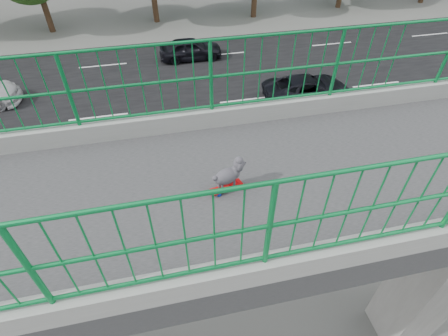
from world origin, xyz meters
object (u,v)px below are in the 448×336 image
(skateboard, at_px, (227,188))
(poodle, at_px, (228,174))
(car_4, at_px, (191,49))
(car_2, at_px, (307,88))
(car_1, at_px, (105,149))
(car_5, at_px, (309,171))
(car_0, at_px, (73,211))

(skateboard, bearing_deg, poodle, 90.00)
(car_4, bearing_deg, car_2, -139.27)
(skateboard, distance_m, car_2, 15.83)
(skateboard, height_order, car_2, skateboard)
(poodle, height_order, car_1, poodle)
(car_1, relative_size, car_4, 1.19)
(poodle, height_order, car_5, poodle)
(car_5, bearing_deg, car_2, 158.33)
(poodle, relative_size, car_2, 0.10)
(car_1, bearing_deg, car_0, -18.12)
(poodle, bearing_deg, skateboard, -90.00)
(skateboard, bearing_deg, car_4, 158.78)
(car_4, distance_m, car_5, 13.14)
(poodle, distance_m, car_4, 20.08)
(car_2, xyz_separation_m, car_5, (6.40, -2.54, 0.14))
(car_4, bearing_deg, car_0, 154.32)
(skateboard, xyz_separation_m, car_4, (-18.89, 1.83, -6.35))
(car_1, bearing_deg, car_5, 68.38)
(car_4, xyz_separation_m, car_5, (12.80, 2.97, 0.11))
(car_0, bearing_deg, car_4, 154.32)
(car_1, xyz_separation_m, car_4, (-9.60, 5.11, -0.10))
(car_2, xyz_separation_m, car_4, (-6.40, -5.51, 0.03))
(car_0, bearing_deg, car_2, 118.75)
(poodle, distance_m, car_1, 11.79)
(skateboard, height_order, poodle, poodle)
(car_0, height_order, car_2, car_2)
(car_2, distance_m, car_5, 6.89)
(car_0, xyz_separation_m, car_2, (-6.40, 11.66, 0.01))
(skateboard, distance_m, car_4, 20.02)
(skateboard, relative_size, car_0, 0.12)
(skateboard, distance_m, car_0, 9.83)
(car_0, bearing_deg, poodle, 35.51)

